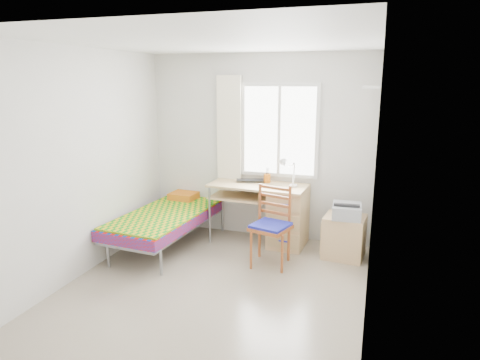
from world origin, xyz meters
name	(u,v)px	position (x,y,z in m)	size (l,w,h in m)	color
floor	(215,286)	(0.00, 0.00, 0.00)	(3.50, 3.50, 0.00)	#BCAD93
ceiling	(212,42)	(0.00, 0.00, 2.60)	(3.50, 3.50, 0.00)	white
wall_back	(259,147)	(0.00, 1.75, 1.30)	(3.20, 3.20, 0.00)	silver
wall_left	(85,163)	(-1.60, 0.00, 1.30)	(3.50, 3.50, 0.00)	silver
wall_right	(374,183)	(1.60, 0.00, 1.30)	(3.50, 3.50, 0.00)	silver
window	(279,131)	(0.30, 1.73, 1.55)	(1.10, 0.04, 1.30)	white
curtain	(229,136)	(-0.42, 1.68, 1.45)	(0.35, 0.05, 1.70)	#F7E7CC
floating_shelf	(372,87)	(1.49, 1.40, 2.15)	(0.20, 0.32, 0.03)	white
bed	(169,216)	(-1.06, 0.99, 0.41)	(1.05, 1.99, 0.83)	gray
desk	(283,213)	(0.44, 1.45, 0.45)	(1.36, 0.69, 0.83)	tan
chair	(272,221)	(0.45, 0.80, 0.55)	(0.52, 0.52, 0.99)	#94481C
cabinet	(344,237)	(1.28, 1.27, 0.27)	(0.55, 0.50, 0.55)	tan
printer	(347,211)	(1.30, 1.23, 0.64)	(0.37, 0.42, 0.18)	#A7AAB0
laptop	(251,182)	(-0.05, 1.52, 0.85)	(0.40, 0.25, 0.03)	black
pen_cup	(267,178)	(0.17, 1.60, 0.89)	(0.10, 0.10, 0.12)	orange
task_lamp	(288,170)	(0.51, 1.35, 1.09)	(0.23, 0.32, 0.41)	white
book	(245,200)	(-0.12, 1.47, 0.59)	(0.18, 0.25, 0.02)	gray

